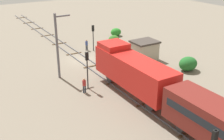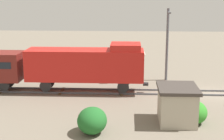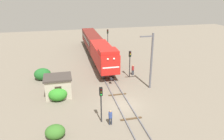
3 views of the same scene
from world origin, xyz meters
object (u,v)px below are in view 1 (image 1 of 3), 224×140
Objects in this scene: catenary_mast at (58,45)px; relay_hut at (144,50)px; worker_by_signal at (84,84)px; traffic_signal_mid at (87,64)px; worker_near_track at (87,44)px; traffic_signal_near at (93,33)px; locomotive at (132,70)px.

catenary_mast is 2.23× the size of relay_hut.
catenary_mast reaches higher than worker_by_signal.
traffic_signal_mid is 2.51× the size of worker_near_track.
traffic_signal_mid is at bearing 59.26° from traffic_signal_near.
traffic_signal_mid is at bearing 109.07° from catenary_mast.
traffic_signal_near is 0.94× the size of traffic_signal_mid.
catenary_mast is (1.54, -4.45, 1.18)m from traffic_signal_mid.
catenary_mast is (0.74, -5.20, 3.15)m from worker_by_signal.
catenary_mast is at bearing -70.93° from traffic_signal_mid.
catenary_mast is (4.94, -8.07, 1.37)m from locomotive.
locomotive is 15.06m from traffic_signal_near.
relay_hut is (-12.44, 0.48, -2.75)m from catenary_mast.
worker_by_signal is at bearing 43.30° from traffic_signal_mid.
traffic_signal_near is at bearing -140.73° from catenary_mast.
catenary_mast is at bearing 39.27° from traffic_signal_near.
traffic_signal_mid is 1.22× the size of relay_hut.
traffic_signal_near is at bearing 95.13° from worker_near_track.
relay_hut is at bearing -134.68° from locomotive.
locomotive reaches higher than relay_hut.
traffic_signal_near is at bearing -53.97° from worker_by_signal.
locomotive is 10.76m from relay_hut.
locomotive is 2.90× the size of traffic_signal_near.
traffic_signal_near reaches higher than worker_by_signal.
traffic_signal_mid is (3.40, -3.62, 0.19)m from locomotive.
relay_hut is at bearing 121.07° from traffic_signal_near.
locomotive is 6.82× the size of worker_by_signal.
worker_by_signal is 0.49× the size of relay_hut.
worker_near_track is at bearing -49.70° from worker_by_signal.
traffic_signal_mid reaches higher than worker_by_signal.
traffic_signal_mid is at bearing 19.98° from relay_hut.
traffic_signal_near is 8.45m from relay_hut.
worker_by_signal is 0.22× the size of catenary_mast.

